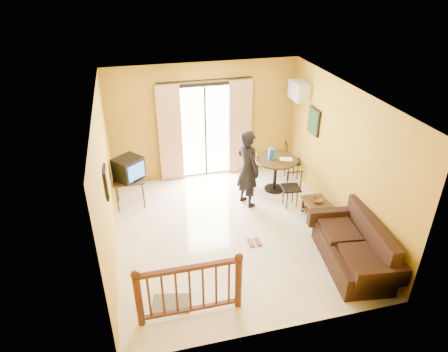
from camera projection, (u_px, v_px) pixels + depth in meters
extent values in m
plane|color=beige|center=(231.00, 231.00, 8.01)|extent=(5.00, 5.00, 0.00)
plane|color=white|center=(233.00, 95.00, 6.66)|extent=(5.00, 5.00, 0.00)
plane|color=#B78C23|center=(205.00, 122.00, 9.46)|extent=(4.50, 0.00, 4.50)
plane|color=#B78C23|center=(282.00, 256.00, 5.21)|extent=(4.50, 0.00, 4.50)
plane|color=#B78C23|center=(106.00, 184.00, 6.86)|extent=(0.00, 5.00, 5.00)
plane|color=#B78C23|center=(343.00, 156.00, 7.81)|extent=(0.00, 5.00, 5.00)
cube|color=black|center=(205.00, 132.00, 9.57)|extent=(1.34, 0.03, 2.34)
cube|color=white|center=(205.00, 132.00, 9.54)|extent=(1.20, 0.04, 2.20)
cube|color=black|center=(206.00, 132.00, 9.52)|extent=(0.04, 0.02, 2.20)
cube|color=beige|center=(170.00, 134.00, 9.29)|extent=(0.55, 0.08, 2.35)
cube|color=beige|center=(240.00, 128.00, 9.65)|extent=(0.55, 0.08, 2.35)
cylinder|color=black|center=(205.00, 80.00, 8.88)|extent=(2.20, 0.04, 0.04)
cube|color=black|center=(128.00, 179.00, 8.56)|extent=(0.66, 0.55, 0.04)
cylinder|color=black|center=(117.00, 199.00, 8.47)|extent=(0.04, 0.04, 0.64)
cylinder|color=black|center=(144.00, 196.00, 8.59)|extent=(0.04, 0.04, 0.64)
cylinder|color=black|center=(117.00, 189.00, 8.85)|extent=(0.04, 0.04, 0.64)
cylinder|color=black|center=(142.00, 186.00, 8.96)|extent=(0.04, 0.04, 0.64)
cube|color=black|center=(128.00, 168.00, 8.44)|extent=(0.72, 0.71, 0.48)
cube|color=#296CFA|center=(136.00, 172.00, 8.31)|extent=(0.34, 0.28, 0.34)
cube|color=black|center=(106.00, 182.00, 6.62)|extent=(0.04, 0.42, 0.52)
cube|color=#635A55|center=(108.00, 182.00, 6.63)|extent=(0.01, 0.34, 0.44)
cylinder|color=black|center=(276.00, 160.00, 9.07)|extent=(0.97, 0.97, 0.04)
cylinder|color=black|center=(275.00, 175.00, 9.26)|extent=(0.08, 0.08, 0.78)
cylinder|color=black|center=(274.00, 189.00, 9.44)|extent=(0.47, 0.47, 0.03)
cylinder|color=blue|center=(271.00, 154.00, 8.97)|extent=(0.14, 0.14, 0.27)
cube|color=#F3E8CF|center=(286.00, 159.00, 9.01)|extent=(0.32, 0.26, 0.02)
cube|color=white|center=(299.00, 91.00, 9.08)|extent=(0.30, 0.60, 0.40)
cube|color=gray|center=(293.00, 91.00, 9.04)|extent=(0.02, 0.56, 0.36)
cube|color=black|center=(314.00, 121.00, 8.79)|extent=(0.04, 0.50, 0.60)
cube|color=black|center=(313.00, 121.00, 8.79)|extent=(0.01, 0.42, 0.52)
cube|color=black|center=(320.00, 206.00, 8.16)|extent=(0.48, 0.86, 0.04)
cube|color=black|center=(318.00, 216.00, 8.28)|extent=(0.44, 0.82, 0.03)
cube|color=black|center=(319.00, 225.00, 7.88)|extent=(0.05, 0.05, 0.36)
cube|color=black|center=(336.00, 222.00, 7.96)|extent=(0.05, 0.05, 0.36)
cube|color=black|center=(303.00, 205.00, 8.53)|extent=(0.05, 0.05, 0.36)
cube|color=black|center=(319.00, 202.00, 8.61)|extent=(0.05, 0.05, 0.36)
imported|color=brown|center=(318.00, 201.00, 8.23)|extent=(0.24, 0.24, 0.07)
cube|color=black|center=(351.00, 254.00, 7.05)|extent=(1.09, 1.83, 0.43)
cube|color=black|center=(371.00, 234.00, 6.93)|extent=(0.42, 1.74, 0.60)
cube|color=black|center=(381.00, 277.00, 6.22)|extent=(0.88, 0.29, 0.33)
cube|color=black|center=(330.00, 217.00, 7.65)|extent=(0.88, 0.29, 0.33)
cube|color=black|center=(362.00, 258.00, 6.59)|extent=(0.68, 0.78, 0.11)
cube|color=black|center=(340.00, 231.00, 7.24)|extent=(0.68, 0.78, 0.11)
imported|color=black|center=(248.00, 169.00, 8.50)|extent=(0.63, 0.74, 1.73)
cylinder|color=#471E0F|center=(139.00, 301.00, 5.77)|extent=(0.11, 0.11, 0.92)
cylinder|color=#471E0F|center=(238.00, 283.00, 6.09)|extent=(0.11, 0.11, 0.92)
sphere|color=#471E0F|center=(135.00, 275.00, 5.53)|extent=(0.13, 0.13, 0.13)
sphere|color=#471E0F|center=(239.00, 257.00, 5.85)|extent=(0.13, 0.13, 0.13)
cube|color=#471E0F|center=(189.00, 268.00, 5.71)|extent=(1.55, 0.08, 0.06)
cube|color=#471E0F|center=(191.00, 309.00, 6.11)|extent=(1.55, 0.06, 0.05)
cube|color=#5D574A|center=(171.00, 303.00, 6.33)|extent=(0.67, 0.52, 0.02)
cube|color=brown|center=(251.00, 243.00, 7.65)|extent=(0.11, 0.25, 0.03)
cube|color=brown|center=(258.00, 242.00, 7.68)|extent=(0.11, 0.25, 0.03)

